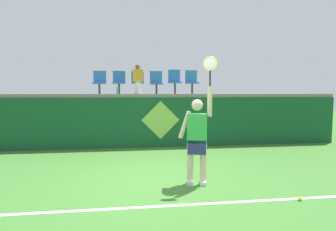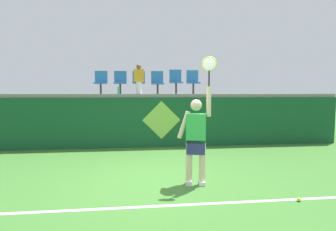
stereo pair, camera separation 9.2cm
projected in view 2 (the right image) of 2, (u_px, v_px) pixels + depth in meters
name	position (u px, v px, depth m)	size (l,w,h in m)	color
ground_plane	(157.00, 180.00, 5.60)	(40.00, 40.00, 0.00)	#3D752D
court_back_wall	(149.00, 122.00, 8.96)	(13.35, 0.20, 1.66)	#144C28
spectator_platform	(147.00, 95.00, 10.19)	(13.35, 2.73, 0.12)	gray
court_baseline_stripe	(164.00, 206.00, 4.30)	(12.01, 0.08, 0.01)	white
tennis_player	(196.00, 137.00, 5.26)	(0.74, 0.34, 2.50)	white
tennis_ball	(299.00, 199.00, 4.49)	(0.07, 0.07, 0.07)	#D1E533
water_bottle	(119.00, 90.00, 8.86)	(0.07, 0.07, 0.23)	#26B272
stadium_chair_0	(101.00, 81.00, 9.45)	(0.44, 0.42, 0.81)	#38383D
stadium_chair_1	(120.00, 81.00, 9.53)	(0.44, 0.42, 0.82)	#38383D
stadium_chair_2	(139.00, 81.00, 9.60)	(0.44, 0.42, 0.81)	#38383D
stadium_chair_3	(157.00, 82.00, 9.68)	(0.44, 0.42, 0.82)	#38383D
stadium_chair_4	(176.00, 80.00, 9.76)	(0.44, 0.42, 0.88)	#38383D
stadium_chair_5	(193.00, 81.00, 9.84)	(0.44, 0.42, 0.87)	#38383D
spectator_0	(139.00, 79.00, 9.19)	(0.34, 0.20, 1.01)	white
wall_signage_mount	(162.00, 147.00, 8.97)	(1.27, 0.01, 1.55)	#144C28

